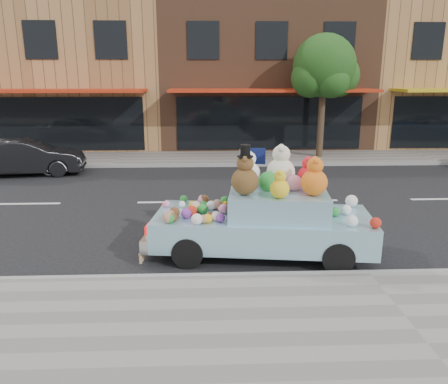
{
  "coord_description": "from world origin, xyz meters",
  "views": [
    {
      "loc": [
        -2.9,
        -12.11,
        3.56
      ],
      "look_at": [
        -2.56,
        -3.55,
        1.25
      ],
      "focal_mm": 35.0,
      "sensor_mm": 36.0,
      "label": 1
    }
  ],
  "objects_px": {
    "street_tree": "(324,71)",
    "car_dark": "(28,157)",
    "car_silver": "(18,155)",
    "art_car": "(264,216)"
  },
  "relations": [
    {
      "from": "street_tree",
      "to": "car_dark",
      "type": "distance_m",
      "value": 12.15
    },
    {
      "from": "car_silver",
      "to": "car_dark",
      "type": "relative_size",
      "value": 1.01
    },
    {
      "from": "car_dark",
      "to": "car_silver",
      "type": "bearing_deg",
      "value": 46.45
    },
    {
      "from": "street_tree",
      "to": "car_silver",
      "type": "xyz_separation_m",
      "value": [
        -11.94,
        -2.38,
        -3.01
      ]
    },
    {
      "from": "car_dark",
      "to": "street_tree",
      "type": "bearing_deg",
      "value": -84.49
    },
    {
      "from": "street_tree",
      "to": "car_dark",
      "type": "relative_size",
      "value": 1.32
    },
    {
      "from": "street_tree",
      "to": "art_car",
      "type": "height_order",
      "value": "street_tree"
    },
    {
      "from": "car_silver",
      "to": "street_tree",
      "type": "bearing_deg",
      "value": -82.4
    },
    {
      "from": "street_tree",
      "to": "car_dark",
      "type": "bearing_deg",
      "value": -166.53
    },
    {
      "from": "car_dark",
      "to": "art_car",
      "type": "height_order",
      "value": "art_car"
    }
  ]
}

